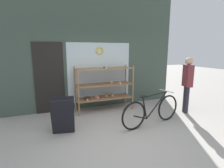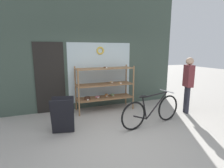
# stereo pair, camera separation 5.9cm
# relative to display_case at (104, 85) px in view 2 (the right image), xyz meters

# --- Properties ---
(ground_plane) EXTENTS (30.00, 30.00, 0.00)m
(ground_plane) POSITION_rel_display_case_xyz_m (-0.21, -2.01, -0.80)
(ground_plane) COLOR gray
(storefront_facade) EXTENTS (5.78, 0.13, 4.00)m
(storefront_facade) POSITION_rel_display_case_xyz_m (-0.24, 0.43, 1.15)
(storefront_facade) COLOR #3D4C42
(storefront_facade) RESTS_ON ground_plane
(display_case) EXTENTS (1.77, 0.59, 1.39)m
(display_case) POSITION_rel_display_case_xyz_m (0.00, 0.00, 0.00)
(display_case) COLOR #8E6642
(display_case) RESTS_ON ground_plane
(bicycle) EXTENTS (1.83, 0.49, 0.83)m
(bicycle) POSITION_rel_display_case_xyz_m (0.74, -1.53, -0.43)
(bicycle) COLOR black
(bicycle) RESTS_ON ground_plane
(sandwich_board) EXTENTS (0.56, 0.47, 0.82)m
(sandwich_board) POSITION_rel_display_case_xyz_m (-1.38, -1.19, -0.38)
(sandwich_board) COLOR black
(sandwich_board) RESTS_ON ground_plane
(pedestrian) EXTENTS (0.25, 0.35, 1.66)m
(pedestrian) POSITION_rel_display_case_xyz_m (2.22, -1.14, 0.18)
(pedestrian) COLOR #282833
(pedestrian) RESTS_ON ground_plane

